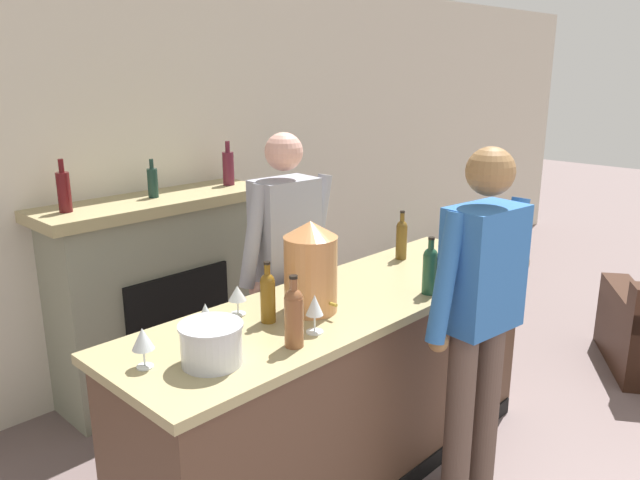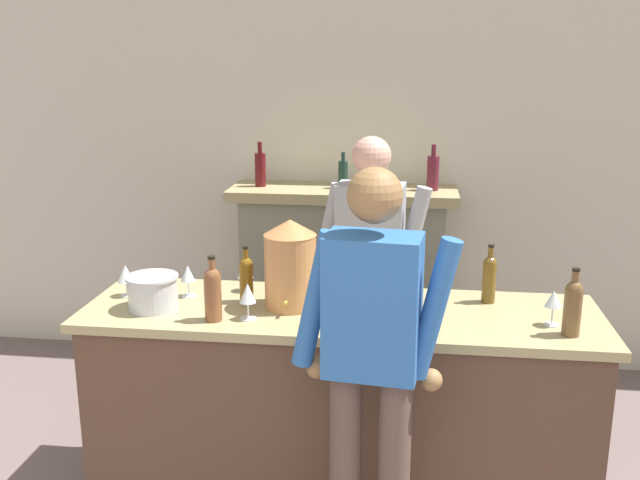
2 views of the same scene
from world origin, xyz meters
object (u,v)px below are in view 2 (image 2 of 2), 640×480
wine_glass_front_left (245,272)px  wine_bottle_rose_blush (345,271)px  person_bartender (369,280)px  wine_bottle_cabernet_heavy (412,305)px  copper_dispenser (290,264)px  wine_glass_near_bucket (126,274)px  ice_bucket_steel (153,292)px  wine_bottle_merlot_tall (213,292)px  wine_bottle_port_short (246,277)px  wine_bottle_burgundy_dark (573,305)px  fireplace_stone (343,279)px  wine_glass_back_row (248,295)px  wine_bottle_chardonnay_pale (489,277)px  person_customer (372,369)px  wine_glass_by_dispenser (553,300)px  wine_glass_mid_counter (188,275)px

wine_glass_front_left → wine_bottle_rose_blush: bearing=1.9°
person_bartender → wine_bottle_cabernet_heavy: (0.23, -0.81, 0.16)m
copper_dispenser → wine_glass_near_bucket: (-0.85, 0.05, -0.10)m
ice_bucket_steel → wine_bottle_merlot_tall: (0.33, -0.11, 0.06)m
wine_bottle_port_short → wine_bottle_burgundy_dark: wine_bottle_burgundy_dark is taller
wine_bottle_merlot_tall → copper_dispenser: bearing=34.9°
fireplace_stone → person_bartender: 1.05m
wine_glass_front_left → wine_glass_back_row: 0.41m
fireplace_stone → wine_glass_front_left: size_ratio=11.46×
person_bartender → wine_bottle_cabernet_heavy: size_ratio=6.03×
wine_bottle_chardonnay_pale → person_customer: bearing=-122.3°
wine_glass_front_left → wine_glass_by_dispenser: wine_glass_by_dispenser is taller
wine_bottle_burgundy_dark → wine_glass_mid_counter: bearing=171.1°
wine_bottle_port_short → wine_glass_mid_counter: wine_bottle_port_short is taller
ice_bucket_steel → wine_bottle_chardonnay_pale: bearing=10.6°
wine_bottle_merlot_tall → wine_bottle_burgundy_dark: bearing=0.9°
wine_bottle_merlot_tall → ice_bucket_steel: bearing=160.8°
wine_glass_mid_counter → fireplace_stone: bearing=65.9°
wine_bottle_port_short → person_bartender: bearing=41.1°
ice_bucket_steel → wine_bottle_cabernet_heavy: bearing=-7.3°
wine_bottle_port_short → person_customer: bearing=-46.1°
wine_glass_by_dispenser → wine_bottle_chardonnay_pale: bearing=132.1°
wine_bottle_merlot_tall → wine_glass_near_bucket: 0.60m
wine_glass_front_left → wine_bottle_port_short: bearing=-75.4°
ice_bucket_steel → wine_glass_mid_counter: bearing=59.5°
wine_glass_by_dispenser → wine_bottle_rose_blush: bearing=162.0°
ice_bucket_steel → wine_glass_mid_counter: 0.23m
wine_glass_back_row → wine_glass_mid_counter: 0.46m
copper_dispenser → wine_glass_front_left: (-0.27, 0.21, -0.12)m
wine_glass_back_row → wine_glass_mid_counter: (-0.37, 0.27, -0.01)m
person_bartender → wine_glass_near_bucket: person_bartender is taller
fireplace_stone → wine_bottle_burgundy_dark: size_ratio=5.34×
wine_bottle_merlot_tall → wine_glass_by_dispenser: wine_bottle_merlot_tall is taller
wine_glass_front_left → wine_glass_by_dispenser: size_ratio=0.86×
wine_bottle_merlot_tall → wine_bottle_cabernet_heavy: size_ratio=1.04×
person_customer → wine_glass_near_bucket: person_customer is taller
wine_bottle_burgundy_dark → wine_glass_by_dispenser: bearing=118.6°
person_bartender → wine_bottle_rose_blush: 0.37m
fireplace_stone → wine_glass_near_bucket: 1.81m
wine_bottle_merlot_tall → wine_bottle_rose_blush: (0.56, 0.45, -0.01)m
wine_glass_back_row → wine_bottle_merlot_tall: bearing=-167.5°
wine_glass_near_bucket → wine_glass_by_dispenser: 2.07m
person_bartender → copper_dispenser: size_ratio=4.09×
wine_bottle_merlot_tall → wine_glass_back_row: 0.16m
ice_bucket_steel → wine_glass_front_left: (0.38, 0.32, 0.02)m
fireplace_stone → person_customer: (0.32, -2.16, 0.33)m
fireplace_stone → wine_bottle_port_short: (-0.33, -1.48, 0.47)m
person_customer → wine_bottle_merlot_tall: (-0.75, 0.42, 0.15)m
wine_glass_back_row → wine_glass_near_bucket: wine_glass_back_row is taller
wine_bottle_rose_blush → wine_glass_front_left: 0.51m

